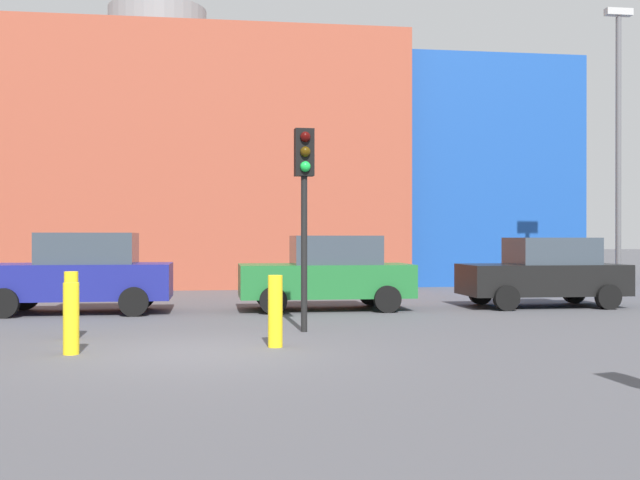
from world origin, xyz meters
name	(u,v)px	position (x,y,z in m)	size (l,w,h in m)	color
ground_plane	(200,352)	(0.00, 0.00, 0.00)	(200.00, 200.00, 0.00)	#47474C
building_backdrop	(158,171)	(-2.07, 20.03, 4.55)	(32.19, 11.97, 11.23)	#9E4733
parked_car_1	(80,273)	(-2.93, 6.63, 0.95)	(4.40, 2.16, 1.91)	navy
parked_car_2	(328,273)	(3.03, 6.63, 0.92)	(4.25, 2.08, 1.84)	#1E662D
parked_car_3	(544,272)	(8.71, 6.63, 0.89)	(4.14, 2.03, 1.79)	black
traffic_light_island	(304,182)	(1.92, 2.31, 2.84)	(0.37, 0.37, 3.86)	black
bollard_yellow_0	(71,306)	(-2.26, 1.79, 0.60)	(0.24, 0.24, 1.19)	yellow
bollard_yellow_1	(275,311)	(1.21, 0.38, 0.59)	(0.24, 0.24, 1.18)	yellow
bollard_yellow_2	(71,319)	(-1.95, 0.04, 0.55)	(0.24, 0.24, 1.10)	yellow
street_lamp	(618,136)	(11.88, 8.61, 4.76)	(0.80, 0.24, 8.45)	#59595E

